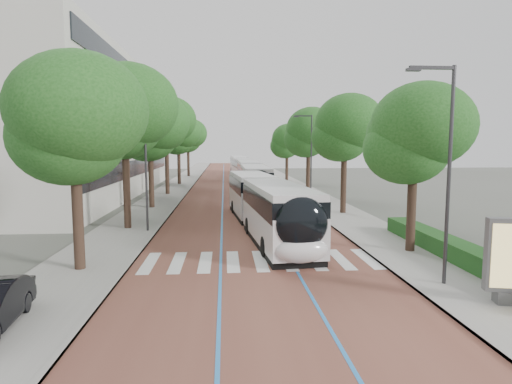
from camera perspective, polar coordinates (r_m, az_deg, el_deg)
ground at (r=18.85m, az=0.20°, el=-10.03°), size 160.00×160.00×0.00m
road at (r=58.29m, az=-2.83°, el=1.05°), size 11.00×140.00×0.02m
sidewalk_left at (r=58.59m, az=-10.18°, el=1.03°), size 4.00×140.00×0.12m
sidewalk_right at (r=58.95m, az=4.48°, el=1.14°), size 4.00×140.00×0.12m
kerb_left at (r=58.42m, az=-8.33°, el=1.05°), size 0.20×140.00×0.14m
kerb_right at (r=58.69m, az=2.65°, el=1.13°), size 0.20×140.00×0.14m
zebra_crossing at (r=19.81m, az=0.56°, el=-9.14°), size 10.55×3.60×0.01m
lane_line_left at (r=58.27m, az=-4.40°, el=1.05°), size 0.12×126.00×0.01m
lane_line_right at (r=58.35m, az=-1.25°, el=1.07°), size 0.12×126.00×0.01m
office_building at (r=49.49m, az=-25.88°, el=7.62°), size 18.11×40.00×14.00m
hedge at (r=21.40m, az=25.50°, el=-7.22°), size 1.20×14.00×0.80m
streetlight_near at (r=17.05m, az=23.90°, el=4.16°), size 1.82×0.20×8.00m
streetlight_far at (r=40.83m, az=7.14°, el=5.55°), size 1.82×0.20×8.00m
lamp_post_left at (r=26.48m, az=-14.47°, el=3.54°), size 0.14×0.14×8.00m
trees_left at (r=43.42m, az=-12.42°, el=8.00°), size 6.09×60.69×9.81m
trees_right at (r=41.91m, az=8.39°, el=7.24°), size 5.53×46.95×8.80m
lead_bus at (r=26.28m, az=1.22°, el=-1.75°), size 4.11×18.54×3.20m
bus_queued_0 at (r=42.76m, az=-0.11°, el=1.34°), size 2.56×12.40×3.20m
bus_queued_1 at (r=55.01m, az=-0.92°, el=2.43°), size 2.64×12.42×3.20m
bus_queued_2 at (r=67.50m, az=-1.82°, el=3.14°), size 3.21×12.52×3.20m
bus_queued_3 at (r=81.20m, az=-2.29°, el=3.66°), size 3.14×12.51×3.20m
ad_panel at (r=16.23m, az=30.52°, el=-7.72°), size 1.41×0.65×2.83m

